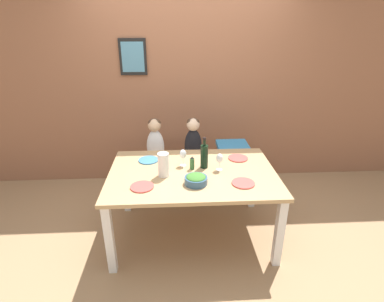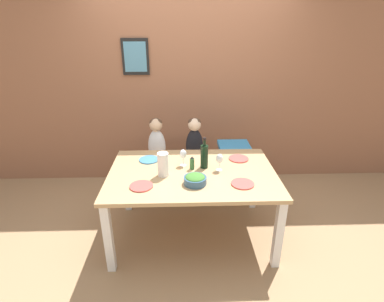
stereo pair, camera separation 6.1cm
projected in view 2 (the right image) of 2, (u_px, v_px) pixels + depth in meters
name	position (u px, v px, depth m)	size (l,w,h in m)	color
ground_plane	(192.00, 233.00, 3.13)	(14.00, 14.00, 0.00)	#9E7A56
wall_back	(189.00, 80.00, 3.78)	(10.00, 0.09, 2.70)	#8E5B42
dining_table	(192.00, 180.00, 2.88)	(1.58, 1.06, 0.72)	tan
chair_far_left	(158.00, 168.00, 3.64)	(0.43, 0.37, 0.47)	silver
chair_far_center	(194.00, 168.00, 3.65)	(0.43, 0.37, 0.47)	silver
chair_right_highchair	(233.00, 156.00, 3.61)	(0.37, 0.32, 0.70)	silver
person_child_left	(157.00, 140.00, 3.49)	(0.20, 0.15, 0.55)	silver
person_child_center	(194.00, 139.00, 3.51)	(0.20, 0.15, 0.55)	black
wine_bottle	(204.00, 156.00, 2.88)	(0.07, 0.07, 0.31)	black
paper_towel_roll	(163.00, 164.00, 2.73)	(0.10, 0.10, 0.23)	white
wine_glass_near	(220.00, 159.00, 2.83)	(0.07, 0.07, 0.17)	white
wine_glass_far	(183.00, 155.00, 2.92)	(0.07, 0.07, 0.17)	white
salad_bowl_large	(195.00, 179.00, 2.62)	(0.20, 0.20, 0.09)	#335675
dinner_plate_front_left	(141.00, 186.00, 2.58)	(0.20, 0.20, 0.01)	#D14C47
dinner_plate_back_left	(149.00, 160.00, 3.08)	(0.20, 0.20, 0.01)	teal
dinner_plate_back_right	(239.00, 159.00, 3.10)	(0.20, 0.20, 0.01)	#D14C47
dinner_plate_front_right	(243.00, 184.00, 2.62)	(0.20, 0.20, 0.01)	#D14C47
condiment_bottle_hot_sauce	(193.00, 163.00, 2.87)	(0.04, 0.04, 0.13)	#336633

